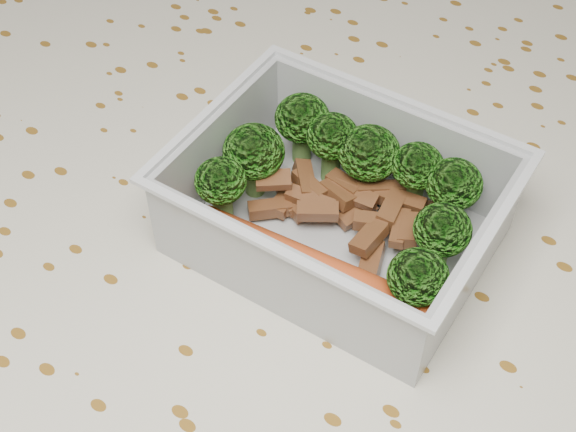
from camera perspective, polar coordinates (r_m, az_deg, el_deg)
The scene contains 6 objects.
dining_table at distance 0.55m, azimuth 0.46°, elevation -8.09°, with size 1.40×0.90×0.75m.
tablecloth at distance 0.51m, azimuth 0.49°, elevation -4.96°, with size 1.46×0.96×0.19m.
lunch_container at distance 0.47m, azimuth 3.53°, elevation 0.05°, with size 0.19×0.15×0.06m.
broccoli_florets at distance 0.47m, azimuth 4.51°, elevation 2.93°, with size 0.16×0.11×0.05m.
meat_pile at distance 0.48m, azimuth 4.17°, elevation 0.77°, with size 0.10×0.08×0.03m.
sausage at distance 0.45m, azimuth 1.42°, elevation -3.78°, with size 0.16×0.04×0.02m.
Camera 1 is at (0.17, -0.25, 1.13)m, focal length 50.00 mm.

